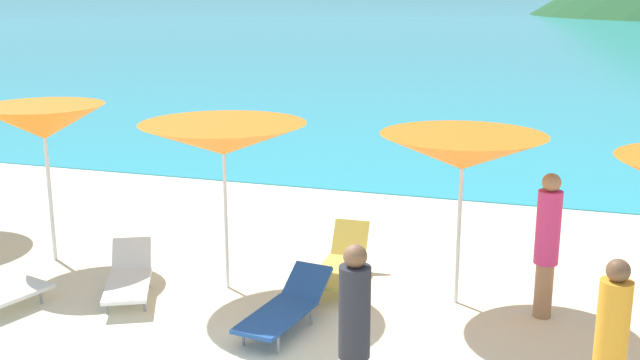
# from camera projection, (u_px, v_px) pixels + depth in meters

# --- Properties ---
(ground_plane) EXTENTS (50.00, 100.00, 0.30)m
(ground_plane) POSITION_uv_depth(u_px,v_px,m) (423.00, 185.00, 16.36)
(ground_plane) COLOR beige
(ocean_water) EXTENTS (650.00, 440.00, 0.02)m
(ocean_water) POSITION_uv_depth(u_px,v_px,m) (561.00, 7.00, 218.01)
(ocean_water) COLOR #2DADBC
(ocean_water) RESTS_ON ground_plane
(umbrella_2) EXTENTS (1.96, 1.96, 2.33)m
(umbrella_2) POSITION_uv_depth(u_px,v_px,m) (44.00, 122.00, 10.85)
(umbrella_2) COLOR silver
(umbrella_2) RESTS_ON ground_plane
(umbrella_3) EXTENTS (2.23, 2.23, 2.26)m
(umbrella_3) POSITION_uv_depth(u_px,v_px,m) (223.00, 139.00, 9.78)
(umbrella_3) COLOR silver
(umbrella_3) RESTS_ON ground_plane
(umbrella_4) EXTENTS (2.23, 2.23, 2.21)m
(umbrella_4) POSITION_uv_depth(u_px,v_px,m) (463.00, 152.00, 9.30)
(umbrella_4) COLOR silver
(umbrella_4) RESTS_ON ground_plane
(lounge_chair_0) EXTENTS (0.74, 1.67, 0.57)m
(lounge_chair_0) POSITION_uv_depth(u_px,v_px,m) (286.00, 306.00, 8.94)
(lounge_chair_0) COLOR #1E478C
(lounge_chair_0) RESTS_ON ground_plane
(lounge_chair_1) EXTENTS (1.15, 1.58, 0.58)m
(lounge_chair_1) POSITION_uv_depth(u_px,v_px,m) (129.00, 277.00, 9.95)
(lounge_chair_1) COLOR white
(lounge_chair_1) RESTS_ON ground_plane
(lounge_chair_3) EXTENTS (0.57, 1.58, 0.70)m
(lounge_chair_3) POSITION_uv_depth(u_px,v_px,m) (341.00, 262.00, 10.42)
(lounge_chair_3) COLOR #D8BF4C
(lounge_chair_3) RESTS_ON ground_plane
(beachgoer_0) EXTENTS (0.29, 0.29, 1.67)m
(beachgoer_0) POSITION_uv_depth(u_px,v_px,m) (611.00, 342.00, 6.67)
(beachgoer_0) COLOR brown
(beachgoer_0) RESTS_ON ground_plane
(beachgoer_1) EXTENTS (0.29, 0.29, 1.82)m
(beachgoer_1) POSITION_uv_depth(u_px,v_px,m) (547.00, 241.00, 9.12)
(beachgoer_1) COLOR #A3704C
(beachgoer_1) RESTS_ON ground_plane
(beachgoer_2) EXTENTS (0.29, 0.29, 1.74)m
(beachgoer_2) POSITION_uv_depth(u_px,v_px,m) (354.00, 329.00, 6.83)
(beachgoer_2) COLOR brown
(beachgoer_2) RESTS_ON ground_plane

